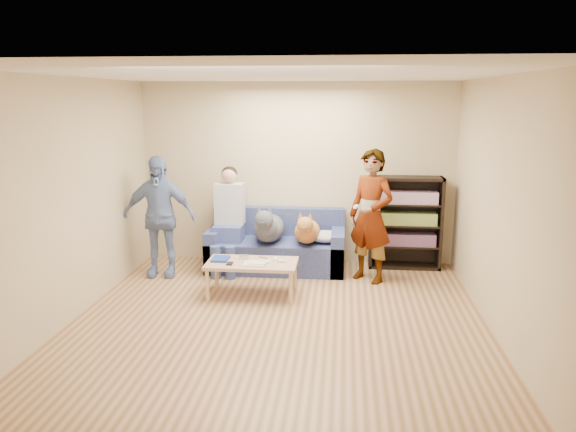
# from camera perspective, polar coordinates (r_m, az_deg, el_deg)

# --- Properties ---
(ground) EXTENTS (5.00, 5.00, 0.00)m
(ground) POSITION_cam_1_polar(r_m,az_deg,el_deg) (6.05, -1.16, -11.24)
(ground) COLOR brown
(ground) RESTS_ON ground
(ceiling) EXTENTS (5.00, 5.00, 0.00)m
(ceiling) POSITION_cam_1_polar(r_m,az_deg,el_deg) (5.56, -1.28, 14.21)
(ceiling) COLOR white
(ceiling) RESTS_ON ground
(wall_back) EXTENTS (4.50, 0.00, 4.50)m
(wall_back) POSITION_cam_1_polar(r_m,az_deg,el_deg) (8.11, 0.92, 4.33)
(wall_back) COLOR tan
(wall_back) RESTS_ON ground
(wall_front) EXTENTS (4.50, 0.00, 4.50)m
(wall_front) POSITION_cam_1_polar(r_m,az_deg,el_deg) (3.27, -6.56, -7.50)
(wall_front) COLOR tan
(wall_front) RESTS_ON ground
(wall_left) EXTENTS (0.00, 5.00, 5.00)m
(wall_left) POSITION_cam_1_polar(r_m,az_deg,el_deg) (6.33, -21.87, 1.26)
(wall_left) COLOR tan
(wall_left) RESTS_ON ground
(wall_right) EXTENTS (0.00, 5.00, 5.00)m
(wall_right) POSITION_cam_1_polar(r_m,az_deg,el_deg) (5.83, 21.29, 0.45)
(wall_right) COLOR tan
(wall_right) RESTS_ON ground
(blanket) EXTENTS (0.45, 0.38, 0.16)m
(blanket) POSITION_cam_1_polar(r_m,az_deg,el_deg) (7.73, 3.82, -2.08)
(blanket) COLOR #B0B0B5
(blanket) RESTS_ON sofa
(person_standing_right) EXTENTS (0.76, 0.71, 1.74)m
(person_standing_right) POSITION_cam_1_polar(r_m,az_deg,el_deg) (7.35, 8.43, -0.02)
(person_standing_right) COLOR gray
(person_standing_right) RESTS_ON ground
(person_standing_left) EXTENTS (0.98, 0.46, 1.64)m
(person_standing_left) POSITION_cam_1_polar(r_m,az_deg,el_deg) (7.71, -12.99, -0.03)
(person_standing_left) COLOR #7D9CC9
(person_standing_left) RESTS_ON ground
(held_controller) EXTENTS (0.07, 0.12, 0.03)m
(held_controller) POSITION_cam_1_polar(r_m,az_deg,el_deg) (7.12, 6.93, 0.96)
(held_controller) COLOR white
(held_controller) RESTS_ON person_standing_right
(notebook_blue) EXTENTS (0.20, 0.26, 0.03)m
(notebook_blue) POSITION_cam_1_polar(r_m,az_deg,el_deg) (6.98, -6.87, -4.34)
(notebook_blue) COLOR navy
(notebook_blue) RESTS_ON coffee_table
(papers) EXTENTS (0.26, 0.20, 0.02)m
(papers) POSITION_cam_1_polar(r_m,az_deg,el_deg) (6.75, -3.40, -4.87)
(papers) COLOR silver
(papers) RESTS_ON coffee_table
(magazine) EXTENTS (0.22, 0.17, 0.01)m
(magazine) POSITION_cam_1_polar(r_m,az_deg,el_deg) (6.76, -3.13, -4.72)
(magazine) COLOR beige
(magazine) RESTS_ON coffee_table
(camera_silver) EXTENTS (0.11, 0.06, 0.05)m
(camera_silver) POSITION_cam_1_polar(r_m,az_deg,el_deg) (6.98, -4.50, -4.16)
(camera_silver) COLOR #B9B9BE
(camera_silver) RESTS_ON coffee_table
(controller_a) EXTENTS (0.04, 0.13, 0.03)m
(controller_a) POSITION_cam_1_polar(r_m,az_deg,el_deg) (6.91, -1.25, -4.39)
(controller_a) COLOR white
(controller_a) RESTS_ON coffee_table
(controller_b) EXTENTS (0.09, 0.06, 0.03)m
(controller_b) POSITION_cam_1_polar(r_m,az_deg,el_deg) (6.82, -0.66, -4.60)
(controller_b) COLOR silver
(controller_b) RESTS_ON coffee_table
(headphone_cup_a) EXTENTS (0.07, 0.07, 0.02)m
(headphone_cup_a) POSITION_cam_1_polar(r_m,az_deg,el_deg) (6.81, -2.05, -4.70)
(headphone_cup_a) COLOR silver
(headphone_cup_a) RESTS_ON coffee_table
(headphone_cup_b) EXTENTS (0.07, 0.07, 0.02)m
(headphone_cup_b) POSITION_cam_1_polar(r_m,az_deg,el_deg) (6.88, -1.96, -4.51)
(headphone_cup_b) COLOR silver
(headphone_cup_b) RESTS_ON coffee_table
(pen_orange) EXTENTS (0.13, 0.06, 0.01)m
(pen_orange) POSITION_cam_1_polar(r_m,az_deg,el_deg) (6.71, -4.08, -5.03)
(pen_orange) COLOR orange
(pen_orange) RESTS_ON coffee_table
(pen_black) EXTENTS (0.13, 0.08, 0.01)m
(pen_black) POSITION_cam_1_polar(r_m,az_deg,el_deg) (7.01, -2.47, -4.25)
(pen_black) COLOR black
(pen_black) RESTS_ON coffee_table
(wallet) EXTENTS (0.07, 0.12, 0.02)m
(wallet) POSITION_cam_1_polar(r_m,az_deg,el_deg) (6.79, -5.94, -4.83)
(wallet) COLOR black
(wallet) RESTS_ON coffee_table
(sofa) EXTENTS (1.90, 0.85, 0.82)m
(sofa) POSITION_cam_1_polar(r_m,az_deg,el_deg) (7.95, -1.15, -3.34)
(sofa) COLOR #515B93
(sofa) RESTS_ON ground
(person_seated) EXTENTS (0.40, 0.73, 1.47)m
(person_seated) POSITION_cam_1_polar(r_m,az_deg,el_deg) (7.82, -6.08, 0.04)
(person_seated) COLOR #40518D
(person_seated) RESTS_ON sofa
(dog_gray) EXTENTS (0.41, 1.25, 0.59)m
(dog_gray) POSITION_cam_1_polar(r_m,az_deg,el_deg) (7.69, -2.02, -1.14)
(dog_gray) COLOR #4E5259
(dog_gray) RESTS_ON sofa
(dog_tan) EXTENTS (0.35, 1.14, 0.51)m
(dog_tan) POSITION_cam_1_polar(r_m,az_deg,el_deg) (7.63, 1.93, -1.49)
(dog_tan) COLOR #C57F3C
(dog_tan) RESTS_ON sofa
(coffee_table) EXTENTS (1.10, 0.60, 0.42)m
(coffee_table) POSITION_cam_1_polar(r_m,az_deg,el_deg) (6.87, -3.68, -5.04)
(coffee_table) COLOR tan
(coffee_table) RESTS_ON ground
(bookshelf) EXTENTS (1.00, 0.34, 1.30)m
(bookshelf) POSITION_cam_1_polar(r_m,az_deg,el_deg) (8.07, 11.83, -0.44)
(bookshelf) COLOR black
(bookshelf) RESTS_ON ground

